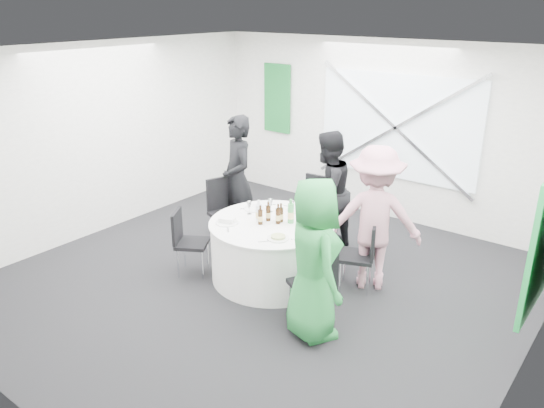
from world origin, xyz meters
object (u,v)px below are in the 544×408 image
Objects in this scene: banquet_table at (272,250)px; chair_back at (315,206)px; chair_front_left at (186,237)px; person_woman_green at (314,260)px; green_water_bottle at (291,213)px; clear_water_bottle at (259,213)px; chair_back_left at (224,206)px; chair_back_right at (364,251)px; person_man_back_left at (238,179)px; chair_front_right at (315,281)px; person_woman_pink at (374,218)px; person_man_back at (327,192)px.

chair_back is (-0.10, 1.13, 0.22)m from banquet_table.
chair_front_left is 2.06m from person_woman_green.
green_water_bottle is 1.11× the size of clear_water_bottle.
chair_back_right is at bearing -70.12° from chair_back_left.
person_woman_green is 6.25× the size of clear_water_bottle.
chair_front_left is 0.46× the size of person_man_back_left.
chair_front_right reaches higher than chair_back_right.
person_woman_pink reaches higher than chair_back.
chair_back_left is at bearing -150.88° from chair_back.
person_man_back_left reaches higher than person_woman_green.
person_man_back is 6.18× the size of clear_water_bottle.
chair_back_left is 1.14× the size of chair_front_left.
banquet_table is 1.37m from person_woman_green.
person_woman_pink is at bearing 147.43° from chair_back_right.
green_water_bottle reaches higher than chair_front_right.
banquet_table is 1.78× the size of chair_back_right.
person_woman_pink is 1.03× the size of person_woman_green.
person_woman_pink is at bearing -29.67° from chair_back.
person_man_back is (1.20, 0.48, -0.07)m from person_man_back_left.
chair_front_left is 2.37m from person_woman_pink.
chair_back_right is at bearing 22.48° from banquet_table.
chair_front_left is 2.01m from person_man_back.
clear_water_bottle is at bearing -95.88° from chair_back_left.
chair_back_right is 0.49× the size of person_woman_pink.
person_man_back is at bearing -121.65° from chair_front_right.
person_woman_pink reaches higher than chair_back_left.
banquet_table is 1.83× the size of chair_front_left.
chair_back_left is 2.52m from person_woman_green.
chair_front_right is 0.52× the size of person_woman_pink.
green_water_bottle is at bearing 30.15° from clear_water_bottle.
person_woman_green is at bearing -1.70° from person_man_back_left.
chair_back_right is 1.20m from person_woman_green.
chair_back_left is 2.22m from chair_back_right.
green_water_bottle is at bearing 33.94° from banquet_table.
person_woman_pink reaches higher than chair_front_left.
chair_back_left is at bearing 168.53° from green_water_bottle.
banquet_table is at bearing -90.00° from chair_front_left.
person_woman_green is at bearing -27.50° from clear_water_bottle.
chair_front_right is 1.97m from chair_front_left.
chair_back_right is at bearing -94.33° from chair_front_left.
chair_front_left reaches higher than banquet_table.
banquet_table is at bearing 0.00° from person_woman_green.
green_water_bottle reaches higher than clear_water_bottle.
chair_back_left reaches higher than chair_front_right.
chair_front_left is 3.09× the size of clear_water_bottle.
person_man_back_left reaches higher than chair_back_left.
person_woman_green reaches higher than clear_water_bottle.
person_woman_green is (0.99, -1.83, 0.01)m from person_man_back.
chair_front_right is at bearing 0.17° from person_man_back_left.
person_man_back_left reaches higher than chair_front_left.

